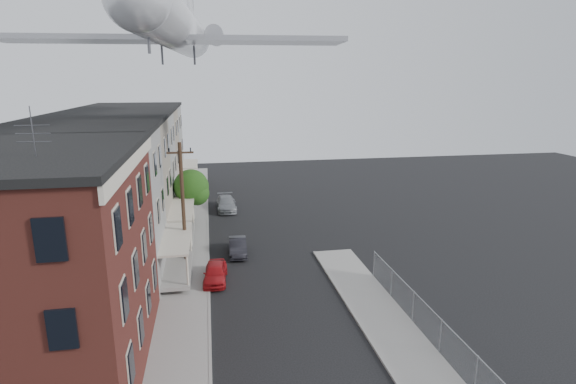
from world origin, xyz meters
name	(u,v)px	position (x,y,z in m)	size (l,w,h in m)	color
sidewalk_left	(191,238)	(-5.50, 24.00, 0.06)	(3.00, 62.00, 0.12)	gray
sidewalk_right	(402,345)	(5.50, 6.00, 0.06)	(3.00, 26.00, 0.12)	gray
curb_left	(208,237)	(-4.05, 24.00, 0.07)	(0.15, 62.00, 0.14)	gray
curb_right	(374,347)	(4.05, 6.00, 0.07)	(0.15, 26.00, 0.14)	gray
corner_building	(19,268)	(-12.00, 7.00, 5.16)	(10.31, 12.30, 12.15)	#361711
row_house_a	(79,209)	(-11.96, 16.50, 5.13)	(11.98, 7.00, 10.30)	#5F605D
row_house_b	(103,184)	(-11.96, 23.50, 5.13)	(11.98, 7.00, 10.30)	slate
row_house_c	(119,168)	(-11.96, 30.50, 5.13)	(11.98, 7.00, 10.30)	#5F605D
row_house_d	(131,156)	(-11.96, 37.50, 5.13)	(11.98, 7.00, 10.30)	slate
row_house_e	(140,146)	(-11.96, 44.50, 5.13)	(11.98, 7.00, 10.30)	#5F605D
chainlink_fence	(440,336)	(7.00, 5.00, 1.00)	(0.06, 18.06, 1.90)	gray
utility_pole	(183,204)	(-5.60, 18.00, 4.67)	(1.80, 0.26, 9.00)	black
street_tree	(193,188)	(-5.27, 27.92, 3.45)	(3.22, 3.20, 5.20)	black
car_near	(215,273)	(-3.60, 15.23, 0.63)	(1.48, 3.67, 1.25)	#B4171C
car_mid	(238,247)	(-1.80, 19.84, 0.61)	(1.30, 3.73, 1.23)	black
car_far	(226,204)	(-2.12, 32.26, 0.69)	(1.92, 4.73, 1.37)	gray
airplane	(176,27)	(-5.58, 21.55, 16.67)	(23.17, 26.46, 7.64)	silver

